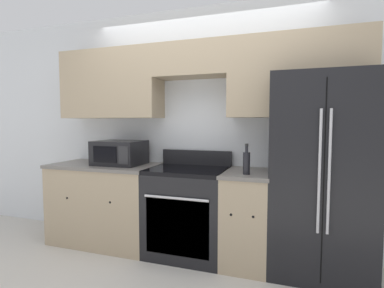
% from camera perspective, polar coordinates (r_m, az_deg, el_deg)
% --- Properties ---
extents(ground_plane, '(12.00, 12.00, 0.00)m').
position_cam_1_polar(ground_plane, '(3.03, -2.06, -22.54)').
color(ground_plane, beige).
extents(wall_back, '(8.00, 0.39, 2.60)m').
position_cam_1_polar(wall_back, '(3.26, 1.65, 6.41)').
color(wall_back, silver).
rests_on(wall_back, ground_plane).
extents(lower_cabinets_left, '(1.21, 0.64, 0.89)m').
position_cam_1_polar(lower_cabinets_left, '(3.59, -16.06, -10.74)').
color(lower_cabinets_left, tan).
rests_on(lower_cabinets_left, ground_plane).
extents(lower_cabinets_right, '(0.45, 0.64, 0.89)m').
position_cam_1_polar(lower_cabinets_right, '(3.00, 10.46, -13.58)').
color(lower_cabinets_right, tan).
rests_on(lower_cabinets_right, ground_plane).
extents(oven_range, '(0.79, 0.65, 1.05)m').
position_cam_1_polar(oven_range, '(3.14, -0.80, -12.63)').
color(oven_range, black).
rests_on(oven_range, ground_plane).
extents(refrigerator, '(0.85, 0.79, 1.78)m').
position_cam_1_polar(refrigerator, '(2.95, 23.18, -5.38)').
color(refrigerator, black).
rests_on(refrigerator, ground_plane).
extents(microwave, '(0.51, 0.43, 0.26)m').
position_cam_1_polar(microwave, '(3.41, -13.60, -1.61)').
color(microwave, black).
rests_on(microwave, lower_cabinets_left).
extents(bottle, '(0.06, 0.06, 0.28)m').
position_cam_1_polar(bottle, '(2.74, 10.34, -3.44)').
color(bottle, black).
rests_on(bottle, lower_cabinets_right).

